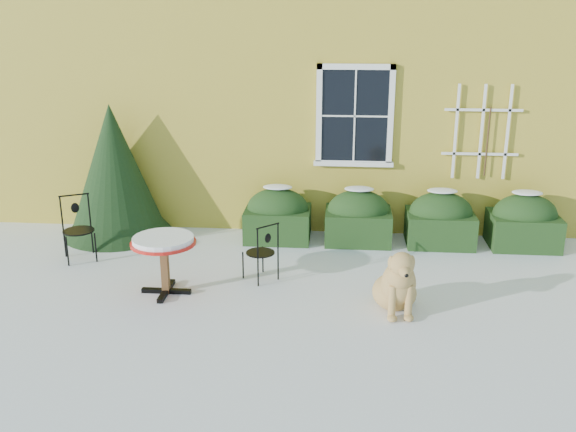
# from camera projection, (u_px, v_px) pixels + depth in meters

# --- Properties ---
(ground) EXTENTS (80.00, 80.00, 0.00)m
(ground) POSITION_uv_depth(u_px,v_px,m) (281.00, 308.00, 8.09)
(ground) COLOR white
(ground) RESTS_ON ground
(house) EXTENTS (12.40, 8.40, 6.40)m
(house) POSITION_uv_depth(u_px,v_px,m) (312.00, 28.00, 13.74)
(house) COLOR gold
(house) RESTS_ON ground
(hedge_row) EXTENTS (4.95, 0.80, 0.91)m
(hedge_row) POSITION_uv_depth(u_px,v_px,m) (399.00, 219.00, 10.25)
(hedge_row) COLOR black
(hedge_row) RESTS_ON ground
(evergreen_shrub) EXTENTS (1.80, 1.80, 2.18)m
(evergreen_shrub) POSITION_uv_depth(u_px,v_px,m) (115.00, 183.00, 10.52)
(evergreen_shrub) COLOR black
(evergreen_shrub) RESTS_ON ground
(bistro_table) EXTENTS (0.85, 0.85, 0.79)m
(bistro_table) POSITION_uv_depth(u_px,v_px,m) (164.00, 247.00, 8.32)
(bistro_table) COLOR black
(bistro_table) RESTS_ON ground
(patio_chair_near) EXTENTS (0.52, 0.52, 0.84)m
(patio_chair_near) POSITION_uv_depth(u_px,v_px,m) (262.00, 252.00, 8.81)
(patio_chair_near) COLOR black
(patio_chair_near) RESTS_ON ground
(patio_chair_far) EXTENTS (0.58, 0.58, 0.97)m
(patio_chair_far) POSITION_uv_depth(u_px,v_px,m) (78.00, 228.00, 9.57)
(patio_chair_far) COLOR black
(patio_chair_far) RESTS_ON ground
(dog) EXTENTS (0.63, 0.99, 0.88)m
(dog) POSITION_uv_depth(u_px,v_px,m) (397.00, 285.00, 7.89)
(dog) COLOR tan
(dog) RESTS_ON ground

